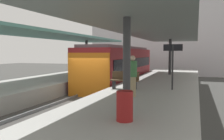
{
  "coord_description": "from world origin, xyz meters",
  "views": [
    {
      "loc": [
        5.87,
        -11.94,
        2.8
      ],
      "look_at": [
        -0.24,
        4.86,
        1.48
      ],
      "focal_mm": 37.47,
      "sensor_mm": 36.0,
      "label": 1
    }
  ],
  "objects_px": {
    "platform_bench": "(125,80)",
    "passenger_near_bench": "(133,75)",
    "litter_bin": "(125,106)",
    "commuter_train": "(119,66)",
    "passenger_mid_platform": "(74,65)",
    "platform_sign": "(173,56)"
  },
  "relations": [
    {
      "from": "commuter_train",
      "to": "passenger_mid_platform",
      "type": "xyz_separation_m",
      "value": [
        -2.92,
        -2.23,
        0.15
      ]
    },
    {
      "from": "litter_bin",
      "to": "passenger_near_bench",
      "type": "distance_m",
      "value": 3.5
    },
    {
      "from": "platform_bench",
      "to": "platform_sign",
      "type": "xyz_separation_m",
      "value": [
        2.26,
        0.45,
        1.16
      ]
    },
    {
      "from": "passenger_near_bench",
      "to": "platform_bench",
      "type": "bearing_deg",
      "value": 115.35
    },
    {
      "from": "platform_bench",
      "to": "passenger_near_bench",
      "type": "height_order",
      "value": "passenger_near_bench"
    },
    {
      "from": "litter_bin",
      "to": "passenger_mid_platform",
      "type": "height_order",
      "value": "passenger_mid_platform"
    },
    {
      "from": "platform_bench",
      "to": "litter_bin",
      "type": "distance_m",
      "value": 5.54
    },
    {
      "from": "platform_bench",
      "to": "passenger_mid_platform",
      "type": "relative_size",
      "value": 0.83
    },
    {
      "from": "platform_bench",
      "to": "passenger_near_bench",
      "type": "xyz_separation_m",
      "value": [
        0.91,
        -1.91,
        0.41
      ]
    },
    {
      "from": "passenger_near_bench",
      "to": "litter_bin",
      "type": "bearing_deg",
      "value": -78.45
    },
    {
      "from": "platform_sign",
      "to": "litter_bin",
      "type": "height_order",
      "value": "platform_sign"
    },
    {
      "from": "passenger_near_bench",
      "to": "passenger_mid_platform",
      "type": "height_order",
      "value": "passenger_near_bench"
    },
    {
      "from": "litter_bin",
      "to": "platform_bench",
      "type": "bearing_deg",
      "value": 106.77
    },
    {
      "from": "platform_sign",
      "to": "passenger_mid_platform",
      "type": "xyz_separation_m",
      "value": [
        -7.7,
        4.11,
        -0.75
      ]
    },
    {
      "from": "platform_bench",
      "to": "litter_bin",
      "type": "relative_size",
      "value": 1.75
    },
    {
      "from": "passenger_near_bench",
      "to": "passenger_mid_platform",
      "type": "bearing_deg",
      "value": 134.41
    },
    {
      "from": "platform_sign",
      "to": "commuter_train",
      "type": "bearing_deg",
      "value": 127.02
    },
    {
      "from": "passenger_near_bench",
      "to": "passenger_mid_platform",
      "type": "relative_size",
      "value": 1.0
    },
    {
      "from": "commuter_train",
      "to": "platform_sign",
      "type": "xyz_separation_m",
      "value": [
        4.78,
        -6.34,
        0.9
      ]
    },
    {
      "from": "commuter_train",
      "to": "platform_bench",
      "type": "height_order",
      "value": "commuter_train"
    },
    {
      "from": "litter_bin",
      "to": "passenger_mid_platform",
      "type": "bearing_deg",
      "value": 125.48
    },
    {
      "from": "platform_bench",
      "to": "platform_sign",
      "type": "relative_size",
      "value": 0.63
    }
  ]
}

